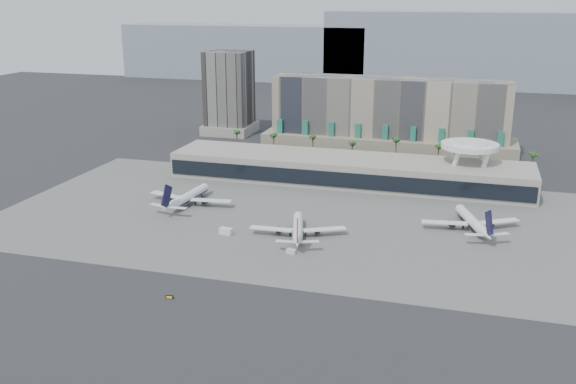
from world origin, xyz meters
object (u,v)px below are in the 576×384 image
(airliner_left, at_px, (188,197))
(service_vehicle_b, at_px, (291,251))
(service_vehicle_a, at_px, (226,231))
(airliner_centre, at_px, (298,228))
(airliner_right, at_px, (472,221))
(taxiway_sign, at_px, (169,297))

(airliner_left, xyz_separation_m, service_vehicle_b, (57.17, -39.73, -2.66))
(airliner_left, height_order, service_vehicle_a, airliner_left)
(airliner_centre, height_order, airliner_right, airliner_right)
(service_vehicle_b, relative_size, taxiway_sign, 1.36)
(airliner_right, relative_size, service_vehicle_b, 11.69)
(airliner_right, xyz_separation_m, service_vehicle_a, (-88.38, -30.99, -2.21))
(airliner_centre, height_order, taxiway_sign, airliner_centre)
(airliner_centre, bearing_deg, airliner_left, 142.47)
(taxiway_sign, bearing_deg, service_vehicle_a, 83.63)
(airliner_right, relative_size, service_vehicle_a, 7.54)
(airliner_centre, height_order, service_vehicle_b, airliner_centre)
(service_vehicle_b, height_order, taxiway_sign, service_vehicle_b)
(taxiway_sign, bearing_deg, service_vehicle_b, 49.68)
(airliner_right, bearing_deg, service_vehicle_a, 179.44)
(service_vehicle_b, xyz_separation_m, taxiway_sign, (-25.21, -43.10, -0.30))
(airliner_left, relative_size, service_vehicle_a, 8.00)
(airliner_right, bearing_deg, airliner_centre, -177.51)
(service_vehicle_a, xyz_separation_m, service_vehicle_b, (28.65, -11.18, -0.39))
(airliner_centre, bearing_deg, airliner_right, 7.62)
(airliner_centre, xyz_separation_m, service_vehicle_b, (2.24, -16.66, -2.42))
(airliner_left, distance_m, service_vehicle_b, 69.67)
(airliner_centre, height_order, service_vehicle_a, airliner_centre)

